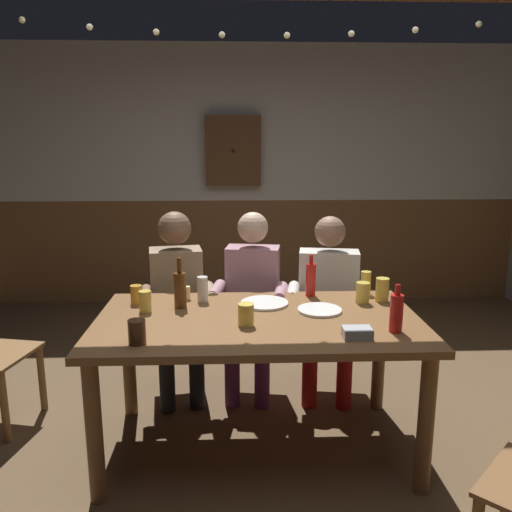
{
  "coord_description": "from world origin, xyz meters",
  "views": [
    {
      "loc": [
        -0.12,
        -2.63,
        1.71
      ],
      "look_at": [
        0.0,
        0.31,
        1.06
      ],
      "focal_mm": 36.48,
      "sensor_mm": 36.0,
      "label": 1
    }
  ],
  "objects_px": {
    "plate_1": "(264,303)",
    "bottle_0": "(180,289)",
    "pint_glass_4": "(203,289)",
    "table_candle": "(187,293)",
    "plate_0": "(320,310)",
    "condiment_caddy": "(357,333)",
    "person_0": "(177,295)",
    "person_1": "(252,296)",
    "pint_glass_3": "(246,315)",
    "dining_table": "(258,336)",
    "pint_glass_5": "(366,283)",
    "pint_glass_6": "(145,302)",
    "person_2": "(328,297)",
    "pint_glass_7": "(136,295)",
    "bottle_1": "(311,279)",
    "bottle_2": "(396,312)",
    "wall_dart_cabinet": "(233,151)",
    "pint_glass_1": "(382,290)",
    "pint_glass_0": "(137,332)",
    "pint_glass_2": "(363,293)"
  },
  "relations": [
    {
      "from": "pint_glass_2",
      "to": "wall_dart_cabinet",
      "type": "xyz_separation_m",
      "value": [
        -0.76,
        2.49,
        0.78
      ]
    },
    {
      "from": "person_2",
      "to": "pint_glass_6",
      "type": "xyz_separation_m",
      "value": [
        -1.14,
        -0.59,
        0.17
      ]
    },
    {
      "from": "person_0",
      "to": "bottle_0",
      "type": "bearing_deg",
      "value": 89.28
    },
    {
      "from": "person_2",
      "to": "bottle_2",
      "type": "bearing_deg",
      "value": 109.07
    },
    {
      "from": "person_2",
      "to": "pint_glass_5",
      "type": "bearing_deg",
      "value": 130.05
    },
    {
      "from": "plate_1",
      "to": "bottle_0",
      "type": "height_order",
      "value": "bottle_0"
    },
    {
      "from": "pint_glass_1",
      "to": "pint_glass_2",
      "type": "relative_size",
      "value": 1.13
    },
    {
      "from": "bottle_0",
      "to": "dining_table",
      "type": "bearing_deg",
      "value": -25.18
    },
    {
      "from": "plate_1",
      "to": "person_1",
      "type": "bearing_deg",
      "value": 97.0
    },
    {
      "from": "plate_1",
      "to": "pint_glass_0",
      "type": "relative_size",
      "value": 2.37
    },
    {
      "from": "person_0",
      "to": "bottle_1",
      "type": "distance_m",
      "value": 0.93
    },
    {
      "from": "person_0",
      "to": "pint_glass_3",
      "type": "distance_m",
      "value": 0.96
    },
    {
      "from": "pint_glass_6",
      "to": "pint_glass_7",
      "type": "bearing_deg",
      "value": 116.71
    },
    {
      "from": "pint_glass_3",
      "to": "pint_glass_5",
      "type": "xyz_separation_m",
      "value": [
        0.76,
        0.54,
        0.01
      ]
    },
    {
      "from": "condiment_caddy",
      "to": "pint_glass_1",
      "type": "height_order",
      "value": "pint_glass_1"
    },
    {
      "from": "dining_table",
      "to": "pint_glass_7",
      "type": "xyz_separation_m",
      "value": [
        -0.7,
        0.28,
        0.16
      ]
    },
    {
      "from": "plate_0",
      "to": "plate_1",
      "type": "xyz_separation_m",
      "value": [
        -0.3,
        0.14,
        0.0
      ]
    },
    {
      "from": "person_0",
      "to": "plate_1",
      "type": "relative_size",
      "value": 4.49
    },
    {
      "from": "person_1",
      "to": "bottle_2",
      "type": "distance_m",
      "value": 1.19
    },
    {
      "from": "dining_table",
      "to": "pint_glass_5",
      "type": "distance_m",
      "value": 0.83
    },
    {
      "from": "condiment_caddy",
      "to": "pint_glass_3",
      "type": "xyz_separation_m",
      "value": [
        -0.54,
        0.19,
        0.03
      ]
    },
    {
      "from": "plate_1",
      "to": "bottle_1",
      "type": "bearing_deg",
      "value": 28.98
    },
    {
      "from": "wall_dart_cabinet",
      "to": "pint_glass_3",
      "type": "bearing_deg",
      "value": -88.77
    },
    {
      "from": "person_1",
      "to": "pint_glass_6",
      "type": "height_order",
      "value": "person_1"
    },
    {
      "from": "pint_glass_4",
      "to": "pint_glass_5",
      "type": "height_order",
      "value": "pint_glass_4"
    },
    {
      "from": "dining_table",
      "to": "bottle_2",
      "type": "relative_size",
      "value": 7.18
    },
    {
      "from": "pint_glass_0",
      "to": "pint_glass_4",
      "type": "xyz_separation_m",
      "value": [
        0.27,
        0.65,
        0.02
      ]
    },
    {
      "from": "table_candle",
      "to": "condiment_caddy",
      "type": "height_order",
      "value": "table_candle"
    },
    {
      "from": "table_candle",
      "to": "plate_1",
      "type": "xyz_separation_m",
      "value": [
        0.46,
        -0.12,
        -0.03
      ]
    },
    {
      "from": "table_candle",
      "to": "plate_1",
      "type": "bearing_deg",
      "value": -14.58
    },
    {
      "from": "plate_1",
      "to": "bottle_1",
      "type": "distance_m",
      "value": 0.35
    },
    {
      "from": "person_1",
      "to": "bottle_0",
      "type": "distance_m",
      "value": 0.7
    },
    {
      "from": "condiment_caddy",
      "to": "plate_1",
      "type": "distance_m",
      "value": 0.69
    },
    {
      "from": "person_2",
      "to": "pint_glass_1",
      "type": "height_order",
      "value": "person_2"
    },
    {
      "from": "wall_dart_cabinet",
      "to": "person_0",
      "type": "bearing_deg",
      "value": -100.86
    },
    {
      "from": "pint_glass_1",
      "to": "pint_glass_0",
      "type": "bearing_deg",
      "value": -155.4
    },
    {
      "from": "pint_glass_4",
      "to": "wall_dart_cabinet",
      "type": "relative_size",
      "value": 0.22
    },
    {
      "from": "dining_table",
      "to": "person_1",
      "type": "distance_m",
      "value": 0.72
    },
    {
      "from": "person_1",
      "to": "bottle_1",
      "type": "distance_m",
      "value": 0.52
    },
    {
      "from": "plate_0",
      "to": "condiment_caddy",
      "type": "bearing_deg",
      "value": -73.76
    },
    {
      "from": "person_2",
      "to": "pint_glass_6",
      "type": "height_order",
      "value": "person_2"
    },
    {
      "from": "bottle_1",
      "to": "plate_0",
      "type": "bearing_deg",
      "value": -88.48
    },
    {
      "from": "person_0",
      "to": "plate_0",
      "type": "xyz_separation_m",
      "value": [
        0.86,
        -0.62,
        0.09
      ]
    },
    {
      "from": "pint_glass_4",
      "to": "table_candle",
      "type": "bearing_deg",
      "value": 152.25
    },
    {
      "from": "table_candle",
      "to": "pint_glass_7",
      "type": "bearing_deg",
      "value": -165.09
    },
    {
      "from": "person_0",
      "to": "condiment_caddy",
      "type": "xyz_separation_m",
      "value": [
        0.98,
        -1.03,
        0.11
      ]
    },
    {
      "from": "person_0",
      "to": "pint_glass_4",
      "type": "xyz_separation_m",
      "value": [
        0.2,
        -0.41,
        0.16
      ]
    },
    {
      "from": "pint_glass_0",
      "to": "pint_glass_5",
      "type": "height_order",
      "value": "pint_glass_5"
    },
    {
      "from": "bottle_1",
      "to": "pint_glass_3",
      "type": "bearing_deg",
      "value": -128.52
    },
    {
      "from": "bottle_0",
      "to": "pint_glass_4",
      "type": "height_order",
      "value": "bottle_0"
    }
  ]
}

